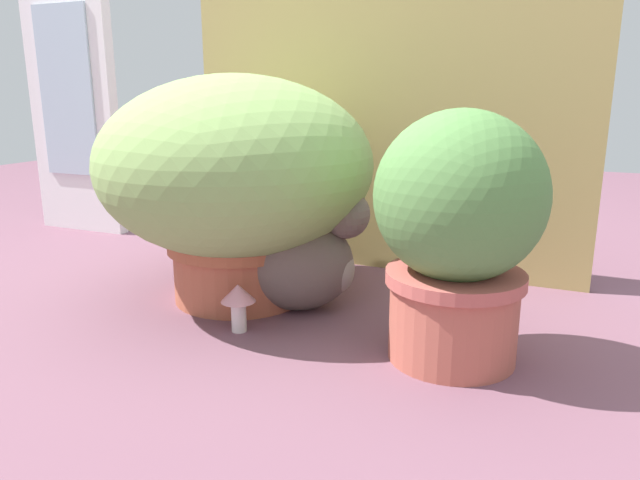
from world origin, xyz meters
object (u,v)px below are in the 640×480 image
leafy_planter (458,229)px  mushroom_ornament_pink (238,299)px  cat (304,258)px  grass_planter (236,175)px

leafy_planter → mushroom_ornament_pink: (-0.43, -0.05, -0.18)m
leafy_planter → mushroom_ornament_pink: 0.47m
cat → leafy_planter: bearing=-18.5°
grass_planter → cat: grass_planter is taller
grass_planter → cat: bearing=-3.4°
grass_planter → cat: 0.25m
grass_planter → leafy_planter: bearing=-13.7°
grass_planter → cat: size_ratio=1.64×
grass_planter → leafy_planter: grass_planter is taller
grass_planter → mushroom_ornament_pink: 0.31m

